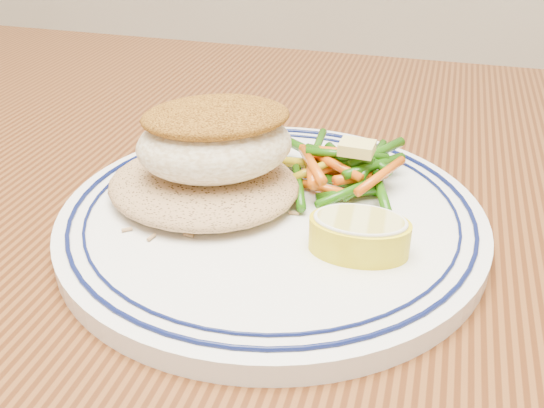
{
  "coord_description": "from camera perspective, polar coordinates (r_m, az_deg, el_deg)",
  "views": [
    {
      "loc": [
        0.11,
        -0.33,
        0.98
      ],
      "look_at": [
        0.01,
        0.01,
        0.77
      ],
      "focal_mm": 40.0,
      "sensor_mm": 36.0,
      "label": 1
    }
  ],
  "objects": [
    {
      "name": "fish_fillet",
      "position": [
        0.41,
        -5.39,
        6.19
      ],
      "size": [
        0.13,
        0.12,
        0.05
      ],
      "color": "#F2E7C8",
      "rests_on": "rice_pilaf"
    },
    {
      "name": "rice_pilaf",
      "position": [
        0.43,
        -6.46,
        2.18
      ],
      "size": [
        0.14,
        0.12,
        0.03
      ],
      "primitive_type": "ellipsoid",
      "color": "#A57E52",
      "rests_on": "plate"
    },
    {
      "name": "plate",
      "position": [
        0.42,
        -0.0,
        -1.24
      ],
      "size": [
        0.29,
        0.29,
        0.02
      ],
      "color": "white",
      "rests_on": "dining_table"
    },
    {
      "name": "lemon_wedge",
      "position": [
        0.37,
        8.22,
        -2.74
      ],
      "size": [
        0.06,
        0.06,
        0.02
      ],
      "color": "yellow",
      "rests_on": "plate"
    },
    {
      "name": "vegetable_pile",
      "position": [
        0.45,
        6.45,
        3.42
      ],
      "size": [
        0.1,
        0.1,
        0.03
      ],
      "color": "#1C530A",
      "rests_on": "plate"
    },
    {
      "name": "butter_pat",
      "position": [
        0.44,
        8.0,
        5.26
      ],
      "size": [
        0.03,
        0.02,
        0.01
      ],
      "primitive_type": "cube",
      "rotation": [
        0.0,
        0.0,
        -0.06
      ],
      "color": "#EFDF75",
      "rests_on": "vegetable_pile"
    },
    {
      "name": "dining_table",
      "position": [
        0.48,
        -1.53,
        -12.93
      ],
      "size": [
        1.5,
        0.9,
        0.75
      ],
      "color": "#46210E",
      "rests_on": "ground"
    }
  ]
}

